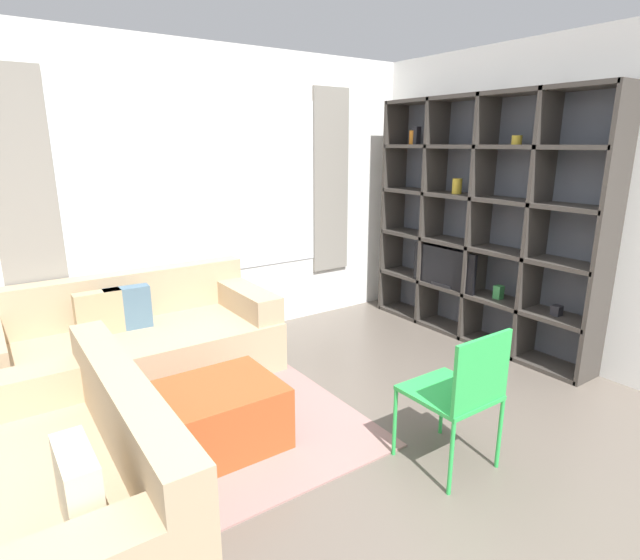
{
  "coord_description": "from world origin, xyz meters",
  "views": [
    {
      "loc": [
        -1.75,
        -1.27,
        1.84
      ],
      "look_at": [
        0.32,
        1.71,
        0.85
      ],
      "focal_mm": 28.0,
      "sensor_mm": 36.0,
      "label": 1
    }
  ],
  "objects_px": {
    "couch_side": "(52,501)",
    "folding_chair": "(462,388)",
    "ottoman": "(221,416)",
    "shelving_unit": "(481,223)",
    "couch_main": "(133,345)"
  },
  "relations": [
    {
      "from": "couch_side",
      "to": "folding_chair",
      "type": "height_order",
      "value": "folding_chair"
    },
    {
      "from": "ottoman",
      "to": "folding_chair",
      "type": "xyz_separation_m",
      "value": [
        1.03,
        -1.0,
        0.31
      ]
    },
    {
      "from": "shelving_unit",
      "to": "couch_main",
      "type": "relative_size",
      "value": 1.09
    },
    {
      "from": "couch_side",
      "to": "ottoman",
      "type": "bearing_deg",
      "value": 111.83
    },
    {
      "from": "ottoman",
      "to": "couch_main",
      "type": "bearing_deg",
      "value": 98.79
    },
    {
      "from": "shelving_unit",
      "to": "couch_side",
      "type": "bearing_deg",
      "value": -169.4
    },
    {
      "from": "shelving_unit",
      "to": "couch_main",
      "type": "xyz_separation_m",
      "value": [
        -3.0,
        0.92,
        -0.83
      ]
    },
    {
      "from": "shelving_unit",
      "to": "couch_side",
      "type": "xyz_separation_m",
      "value": [
        -3.79,
        -0.71,
        -0.83
      ]
    },
    {
      "from": "couch_side",
      "to": "folding_chair",
      "type": "distance_m",
      "value": 2.11
    },
    {
      "from": "shelving_unit",
      "to": "couch_side",
      "type": "distance_m",
      "value": 3.94
    },
    {
      "from": "ottoman",
      "to": "folding_chair",
      "type": "relative_size",
      "value": 0.82
    },
    {
      "from": "shelving_unit",
      "to": "ottoman",
      "type": "bearing_deg",
      "value": -173.58
    },
    {
      "from": "folding_chair",
      "to": "couch_main",
      "type": "bearing_deg",
      "value": -61.46
    },
    {
      "from": "couch_main",
      "to": "shelving_unit",
      "type": "bearing_deg",
      "value": -17.11
    },
    {
      "from": "couch_side",
      "to": "shelving_unit",
      "type": "bearing_deg",
      "value": 100.6
    }
  ]
}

